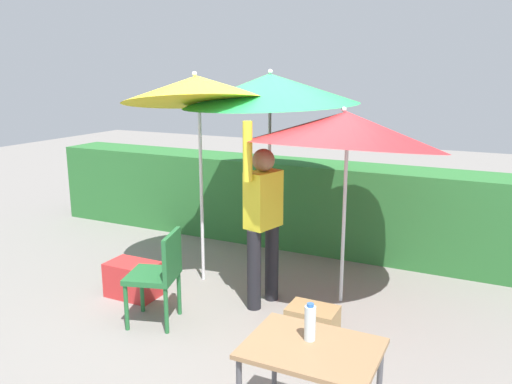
{
  "coord_description": "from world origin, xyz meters",
  "views": [
    {
      "loc": [
        2.27,
        -4.36,
        2.32
      ],
      "look_at": [
        0.0,
        0.3,
        1.1
      ],
      "focal_mm": 36.03,
      "sensor_mm": 36.0,
      "label": 1
    }
  ],
  "objects": [
    {
      "name": "folding_table",
      "position": [
        1.35,
        -1.72,
        0.63
      ],
      "size": [
        0.8,
        0.6,
        0.72
      ],
      "color": "#4C4C51",
      "rests_on": "ground_plane"
    },
    {
      "name": "hedge_row",
      "position": [
        0.0,
        1.95,
        0.57
      ],
      "size": [
        8.0,
        0.7,
        1.15
      ],
      "primitive_type": "cube",
      "color": "#2D7033",
      "rests_on": "ground_plane"
    },
    {
      "name": "cooler_box",
      "position": [
        -1.11,
        -0.38,
        0.18
      ],
      "size": [
        0.54,
        0.34,
        0.37
      ],
      "primitive_type": "cube",
      "color": "red",
      "rests_on": "ground_plane"
    },
    {
      "name": "ground_plane",
      "position": [
        0.0,
        0.0,
        0.0
      ],
      "size": [
        24.0,
        24.0,
        0.0
      ],
      "primitive_type": "plane",
      "color": "gray"
    },
    {
      "name": "umbrella_yellow",
      "position": [
        -0.69,
        0.3,
        2.14
      ],
      "size": [
        1.62,
        1.6,
        2.45
      ],
      "color": "silver",
      "rests_on": "ground_plane"
    },
    {
      "name": "umbrella_orange",
      "position": [
        0.88,
        0.46,
        1.77
      ],
      "size": [
        1.97,
        1.99,
        2.08
      ],
      "color": "silver",
      "rests_on": "ground_plane"
    },
    {
      "name": "person_vendor",
      "position": [
        0.2,
        0.05,
        0.93
      ],
      "size": [
        0.3,
        0.55,
        1.88
      ],
      "color": "black",
      "rests_on": "ground_plane"
    },
    {
      "name": "crate_cardboard",
      "position": [
        0.89,
        -0.38,
        0.14
      ],
      "size": [
        0.44,
        0.3,
        0.28
      ],
      "primitive_type": "cube",
      "color": "#9E7A4C",
      "rests_on": "ground_plane"
    },
    {
      "name": "chair_plastic",
      "position": [
        -0.49,
        -0.74,
        0.51
      ],
      "size": [
        0.55,
        0.55,
        0.89
      ],
      "color": "#236633",
      "rests_on": "ground_plane"
    },
    {
      "name": "umbrella_rainbow",
      "position": [
        -0.06,
        0.76,
        2.13
      ],
      "size": [
        1.93,
        1.93,
        2.35
      ],
      "color": "silver",
      "rests_on": "ground_plane"
    },
    {
      "name": "bottle_water",
      "position": [
        1.31,
        -1.65,
        0.83
      ],
      "size": [
        0.07,
        0.07,
        0.24
      ],
      "color": "silver",
      "rests_on": "folding_table"
    }
  ]
}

